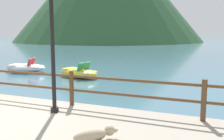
{
  "coord_description": "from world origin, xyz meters",
  "views": [
    {
      "loc": [
        5.3,
        -4.37,
        2.36
      ],
      "look_at": [
        1.49,
        5.0,
        0.9
      ],
      "focal_mm": 41.2,
      "sensor_mm": 36.0,
      "label": 1
    }
  ],
  "objects_px": {
    "lamp_post": "(51,8)",
    "pedal_boat_1": "(26,68)",
    "pedal_boat_2": "(79,72)",
    "dog_resting": "(94,135)"
  },
  "relations": [
    {
      "from": "pedal_boat_1",
      "to": "dog_resting",
      "type": "bearing_deg",
      "value": -43.76
    },
    {
      "from": "pedal_boat_2",
      "to": "lamp_post",
      "type": "bearing_deg",
      "value": -65.18
    },
    {
      "from": "dog_resting",
      "to": "pedal_boat_2",
      "type": "height_order",
      "value": "pedal_boat_2"
    },
    {
      "from": "lamp_post",
      "to": "pedal_boat_1",
      "type": "height_order",
      "value": "lamp_post"
    },
    {
      "from": "dog_resting",
      "to": "pedal_boat_2",
      "type": "relative_size",
      "value": 0.32
    },
    {
      "from": "pedal_boat_1",
      "to": "pedal_boat_2",
      "type": "xyz_separation_m",
      "value": [
        3.91,
        -0.42,
        -0.01
      ]
    },
    {
      "from": "dog_resting",
      "to": "pedal_boat_1",
      "type": "height_order",
      "value": "pedal_boat_1"
    },
    {
      "from": "dog_resting",
      "to": "lamp_post",
      "type": "bearing_deg",
      "value": 144.36
    },
    {
      "from": "dog_resting",
      "to": "pedal_boat_2",
      "type": "bearing_deg",
      "value": 121.19
    },
    {
      "from": "lamp_post",
      "to": "pedal_boat_2",
      "type": "height_order",
      "value": "lamp_post"
    }
  ]
}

